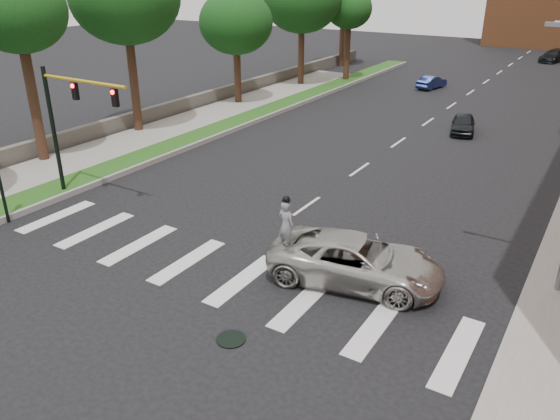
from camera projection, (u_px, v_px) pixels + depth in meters
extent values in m
plane|color=black|center=(197.00, 282.00, 19.47)|extent=(160.00, 160.00, 0.00)
cube|color=#1E4B15|center=(251.00, 117.00, 40.48)|extent=(2.00, 60.00, 0.25)
cube|color=gray|center=(263.00, 119.00, 39.96)|extent=(0.20, 60.00, 0.28)
cube|color=gray|center=(121.00, 145.00, 34.19)|extent=(4.00, 60.00, 0.18)
cube|color=#524E46|center=(209.00, 98.00, 44.51)|extent=(0.50, 56.00, 1.10)
cylinder|color=black|center=(231.00, 339.00, 16.47)|extent=(0.90, 0.90, 0.04)
cube|color=slate|center=(554.00, 24.00, 16.07)|extent=(0.50, 0.18, 0.12)
cylinder|color=black|center=(54.00, 133.00, 25.85)|extent=(0.20, 0.20, 6.20)
cylinder|color=gold|center=(83.00, 81.00, 23.49)|extent=(5.20, 0.14, 0.14)
cube|color=black|center=(75.00, 91.00, 23.98)|extent=(0.28, 0.18, 0.75)
cylinder|color=#FF0C0C|center=(72.00, 86.00, 23.80)|extent=(0.18, 0.06, 0.18)
cube|color=black|center=(115.00, 98.00, 22.78)|extent=(0.28, 0.18, 0.75)
cylinder|color=#FF0C0C|center=(112.00, 92.00, 22.60)|extent=(0.18, 0.06, 0.18)
cylinder|color=black|center=(2.00, 191.00, 23.45)|extent=(0.14, 0.14, 3.00)
cylinder|color=#352015|center=(289.00, 263.00, 19.74)|extent=(0.07, 0.07, 1.02)
cylinder|color=#352015|center=(283.00, 260.00, 19.94)|extent=(0.07, 0.07, 1.02)
cone|color=slate|center=(289.00, 259.00, 19.69)|extent=(0.52, 0.52, 1.27)
cone|color=slate|center=(283.00, 257.00, 19.89)|extent=(0.52, 0.52, 1.27)
imported|color=slate|center=(286.00, 225.00, 19.25)|extent=(0.76, 0.58, 1.88)
sphere|color=black|center=(286.00, 199.00, 18.84)|extent=(0.26, 0.26, 0.26)
cylinder|color=black|center=(286.00, 200.00, 18.86)|extent=(0.34, 0.34, 0.02)
cube|color=yellow|center=(289.00, 211.00, 19.13)|extent=(0.22, 0.05, 0.10)
imported|color=#B2B0A8|center=(356.00, 260.00, 19.21)|extent=(6.56, 3.96, 1.70)
imported|color=black|center=(463.00, 124.00, 36.80)|extent=(2.29, 3.94, 1.26)
imported|color=navy|center=(432.00, 82.00, 50.28)|extent=(1.99, 3.74, 1.17)
imported|color=black|center=(553.00, 56.00, 64.38)|extent=(3.01, 4.99, 1.35)
cylinder|color=#352015|center=(34.00, 102.00, 30.14)|extent=(0.56, 0.56, 6.96)
ellipsoid|color=#103512|center=(17.00, 11.00, 28.21)|extent=(5.10, 5.10, 4.34)
cylinder|color=#352015|center=(134.00, 81.00, 35.83)|extent=(0.56, 0.56, 6.93)
cylinder|color=#352015|center=(237.00, 73.00, 43.91)|extent=(0.56, 0.56, 4.93)
ellipsoid|color=#103512|center=(236.00, 22.00, 42.32)|extent=(5.76, 5.76, 4.90)
cylinder|color=#352015|center=(301.00, 53.00, 50.78)|extent=(0.56, 0.56, 5.97)
cylinder|color=#352015|center=(342.00, 37.00, 60.93)|extent=(0.56, 0.56, 6.20)
cylinder|color=#352015|center=(347.00, 52.00, 52.42)|extent=(0.56, 0.56, 5.67)
ellipsoid|color=#103512|center=(349.00, 9.00, 50.83)|extent=(4.31, 4.31, 3.66)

